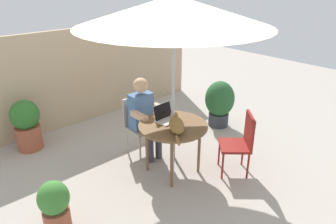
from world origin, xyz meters
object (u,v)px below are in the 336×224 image
potted_plant_corner (220,102)px  cat (176,125)px  chair_empty (241,140)px  potted_plant_by_chair (26,124)px  patio_table (173,129)px  chair_occupied (138,121)px  patio_umbrella (174,11)px  potted_plant_near_fence (55,205)px  laptop (165,116)px  person_seated (144,114)px

potted_plant_corner → cat: bearing=-158.4°
chair_empty → potted_plant_by_chair: (-1.95, 2.61, -0.08)m
patio_table → chair_occupied: chair_occupied is taller
patio_umbrella → potted_plant_near_fence: 2.50m
chair_occupied → laptop: size_ratio=2.78×
laptop → potted_plant_corner: laptop is taller
chair_empty → chair_occupied: bearing=115.8°
patio_umbrella → person_seated: bearing=90.0°
cat → potted_plant_near_fence: size_ratio=0.91×
person_seated → patio_umbrella: bearing=-90.0°
patio_umbrella → potted_plant_corner: (1.62, 0.53, -1.72)m
chair_empty → cat: 0.95m
patio_table → cat: (-0.08, -0.15, 0.15)m
laptop → person_seated: bearing=92.9°
person_seated → chair_occupied: bearing=90.0°
patio_table → person_seated: person_seated is taller
potted_plant_near_fence → potted_plant_corner: 3.33m
potted_plant_corner → potted_plant_by_chair: bearing=153.3°
chair_empty → person_seated: (-0.68, 1.25, 0.17)m
chair_occupied → potted_plant_near_fence: bearing=-155.8°
person_seated → cat: 0.80m
patio_umbrella → chair_occupied: (0.00, 0.79, -1.67)m
patio_table → potted_plant_by_chair: bearing=122.7°
chair_occupied → potted_plant_corner: bearing=-9.1°
patio_table → person_seated: size_ratio=0.76×
patio_table → patio_umbrella: patio_umbrella is taller
chair_empty → potted_plant_near_fence: 2.45m
potted_plant_by_chair → chair_occupied: bearing=-43.2°
chair_occupied → potted_plant_corner: 1.64m
person_seated → cat: person_seated is taller
patio_table → patio_umbrella: (0.00, 0.00, 1.51)m
patio_table → potted_plant_corner: bearing=18.0°
chair_empty → potted_plant_near_fence: size_ratio=1.46×
cat → potted_plant_by_chair: (-1.19, 2.13, -0.38)m
laptop → cat: (-0.11, -0.33, 0.02)m
patio_table → patio_umbrella: bearing=0.0°
chair_empty → potted_plant_corner: chair_empty is taller
potted_plant_corner → chair_empty: bearing=-129.2°
laptop → cat: 0.35m
chair_occupied → potted_plant_by_chair: bearing=136.8°
chair_empty → potted_plant_corner: size_ratio=1.04×
chair_occupied → potted_plant_near_fence: 1.84m
cat → potted_plant_by_chair: cat is taller
patio_table → chair_occupied: (0.00, 0.79, -0.15)m
potted_plant_by_chair → potted_plant_near_fence: bearing=-101.7°
laptop → chair_occupied: bearing=92.1°
potted_plant_near_fence → patio_umbrella: bearing=-1.2°
potted_plant_near_fence → laptop: bearing=5.0°
chair_occupied → patio_umbrella: bearing=-90.0°
cat → potted_plant_near_fence: bearing=173.4°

